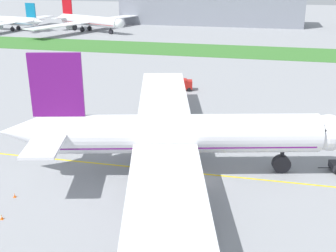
# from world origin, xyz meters

# --- Properties ---
(ground_plane) EXTENTS (600.00, 600.00, 0.00)m
(ground_plane) POSITION_xyz_m (0.00, 0.00, 0.00)
(ground_plane) COLOR gray
(ground_plane) RESTS_ON ground
(apron_taxi_line) EXTENTS (280.00, 0.36, 0.01)m
(apron_taxi_line) POSITION_xyz_m (0.00, 1.89, 0.00)
(apron_taxi_line) COLOR yellow
(apron_taxi_line) RESTS_ON ground
(grass_median_strip) EXTENTS (320.00, 24.00, 0.10)m
(grass_median_strip) POSITION_xyz_m (0.00, 95.96, 0.05)
(grass_median_strip) COLOR #38722D
(grass_median_strip) RESTS_ON ground
(airliner_foreground) EXTENTS (46.98, 74.31, 17.22)m
(airliner_foreground) POSITION_xyz_m (-4.76, 1.34, 5.84)
(airliner_foreground) COLOR white
(airliner_foreground) RESTS_ON ground
(ground_crew_wingwalker_port) EXTENTS (0.49, 0.52, 1.75)m
(ground_crew_wingwalker_port) POSITION_xyz_m (-2.37, 1.61, 1.06)
(ground_crew_wingwalker_port) COLOR black
(ground_crew_wingwalker_port) RESTS_ON ground
(traffic_cone_near_nose) EXTENTS (0.36, 0.36, 0.58)m
(traffic_cone_near_nose) POSITION_xyz_m (-21.87, -14.60, 0.28)
(traffic_cone_near_nose) COLOR #F2590C
(traffic_cone_near_nose) RESTS_ON ground
(traffic_cone_port_wing) EXTENTS (0.36, 0.36, 0.58)m
(traffic_cone_port_wing) POSITION_xyz_m (-23.16, -9.73, 0.28)
(traffic_cone_port_wing) COLOR #F2590C
(traffic_cone_port_wing) RESTS_ON ground
(service_truck_baggage_loader) EXTENTS (5.37, 3.45, 2.66)m
(service_truck_baggage_loader) POSITION_xyz_m (-11.84, 43.85, 1.48)
(service_truck_baggage_loader) COLOR #B21E19
(service_truck_baggage_loader) RESTS_ON ground
(parked_airliner_far_left) EXTENTS (34.63, 54.58, 12.47)m
(parked_airliner_far_left) POSITION_xyz_m (-106.32, 125.77, 4.23)
(parked_airliner_far_left) COLOR white
(parked_airliner_far_left) RESTS_ON ground
(parked_airliner_far_centre) EXTENTS (38.31, 61.59, 13.97)m
(parked_airliner_far_centre) POSITION_xyz_m (-70.54, 129.82, 4.74)
(parked_airliner_far_centre) COLOR white
(parked_airliner_far_centre) RESTS_ON ground
(terminal_building) EXTENTS (90.08, 20.00, 18.00)m
(terminal_building) POSITION_xyz_m (-20.69, 168.15, 9.00)
(terminal_building) COLOR gray
(terminal_building) RESTS_ON ground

